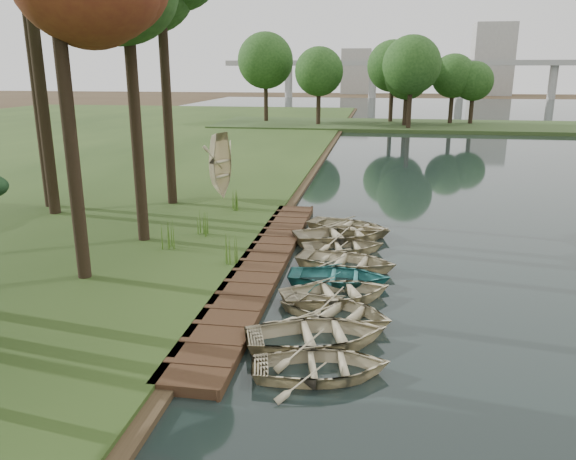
# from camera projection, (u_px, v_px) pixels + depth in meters

# --- Properties ---
(ground) EXTENTS (300.00, 300.00, 0.00)m
(ground) POSITION_uv_depth(u_px,v_px,m) (309.00, 271.00, 18.91)
(ground) COLOR #3D2F1D
(boardwalk) EXTENTS (1.60, 16.00, 0.30)m
(boardwalk) POSITION_uv_depth(u_px,v_px,m) (262.00, 265.00, 19.11)
(boardwalk) COLOR #382415
(boardwalk) RESTS_ON ground
(peninsula) EXTENTS (50.00, 14.00, 0.45)m
(peninsula) POSITION_uv_depth(u_px,v_px,m) (431.00, 126.00, 65.06)
(peninsula) COLOR #2E431E
(peninsula) RESTS_ON ground
(far_trees) EXTENTS (45.60, 5.60, 8.80)m
(far_trees) POSITION_uv_depth(u_px,v_px,m) (405.00, 71.00, 63.86)
(far_trees) COLOR black
(far_trees) RESTS_ON peninsula
(bridge) EXTENTS (95.90, 4.00, 8.60)m
(bridge) POSITION_uv_depth(u_px,v_px,m) (427.00, 67.00, 128.93)
(bridge) COLOR #A5A5A0
(bridge) RESTS_ON ground
(building_a) EXTENTS (10.00, 8.00, 18.00)m
(building_a) POSITION_uv_depth(u_px,v_px,m) (492.00, 60.00, 144.65)
(building_a) COLOR #A5A5A0
(building_a) RESTS_ON ground
(building_b) EXTENTS (8.00, 8.00, 12.00)m
(building_b) POSITION_uv_depth(u_px,v_px,m) (356.00, 71.00, 155.61)
(building_b) COLOR #A5A5A0
(building_b) RESTS_ON ground
(rowboat_0) EXTENTS (3.46, 2.78, 0.64)m
(rowboat_0) POSITION_uv_depth(u_px,v_px,m) (322.00, 363.00, 12.28)
(rowboat_0) COLOR tan
(rowboat_0) RESTS_ON water
(rowboat_1) EXTENTS (4.10, 3.44, 0.73)m
(rowboat_1) POSITION_uv_depth(u_px,v_px,m) (317.00, 332.00, 13.65)
(rowboat_1) COLOR tan
(rowboat_1) RESTS_ON water
(rowboat_2) EXTENTS (3.73, 3.25, 0.65)m
(rowboat_2) POSITION_uv_depth(u_px,v_px,m) (337.00, 308.00, 15.11)
(rowboat_2) COLOR tan
(rowboat_2) RESTS_ON water
(rowboat_3) EXTENTS (3.94, 3.44, 0.68)m
(rowboat_3) POSITION_uv_depth(u_px,v_px,m) (337.00, 290.00, 16.29)
(rowboat_3) COLOR tan
(rowboat_3) RESTS_ON water
(rowboat_4) EXTENTS (3.21, 2.32, 0.66)m
(rowboat_4) POSITION_uv_depth(u_px,v_px,m) (339.00, 275.00, 17.55)
(rowboat_4) COLOR #297370
(rowboat_4) RESTS_ON water
(rowboat_5) EXTENTS (3.82, 3.07, 0.70)m
(rowboat_5) POSITION_uv_depth(u_px,v_px,m) (346.00, 259.00, 18.94)
(rowboat_5) COLOR tan
(rowboat_5) RESTS_ON water
(rowboat_6) EXTENTS (3.55, 2.95, 0.63)m
(rowboat_6) POSITION_uv_depth(u_px,v_px,m) (344.00, 244.00, 20.62)
(rowboat_6) COLOR tan
(rowboat_6) RESTS_ON water
(rowboat_7) EXTENTS (4.64, 4.05, 0.80)m
(rowboat_7) POSITION_uv_depth(u_px,v_px,m) (343.00, 232.00, 21.93)
(rowboat_7) COLOR tan
(rowboat_7) RESTS_ON water
(rowboat_8) EXTENTS (4.23, 3.64, 0.74)m
(rowboat_8) POSITION_uv_depth(u_px,v_px,m) (349.00, 225.00, 23.06)
(rowboat_8) COLOR tan
(rowboat_8) RESTS_ON water
(stored_rowboat) EXTENTS (3.89, 3.32, 0.68)m
(stored_rowboat) POSITION_uv_depth(u_px,v_px,m) (222.00, 192.00, 28.15)
(stored_rowboat) COLOR tan
(stored_rowboat) RESTS_ON bank
(reeds_0) EXTENTS (0.60, 0.60, 1.00)m
(reeds_0) POSITION_uv_depth(u_px,v_px,m) (231.00, 248.00, 18.76)
(reeds_0) COLOR #3F661E
(reeds_0) RESTS_ON bank
(reeds_1) EXTENTS (0.60, 0.60, 0.94)m
(reeds_1) POSITION_uv_depth(u_px,v_px,m) (201.00, 223.00, 21.88)
(reeds_1) COLOR #3F661E
(reeds_1) RESTS_ON bank
(reeds_2) EXTENTS (0.60, 0.60, 1.09)m
(reeds_2) POSITION_uv_depth(u_px,v_px,m) (169.00, 233.00, 20.29)
(reeds_2) COLOR #3F661E
(reeds_2) RESTS_ON bank
(reeds_3) EXTENTS (0.60, 0.60, 0.95)m
(reeds_3) POSITION_uv_depth(u_px,v_px,m) (234.00, 200.00, 25.78)
(reeds_3) COLOR #3F661E
(reeds_3) RESTS_ON bank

